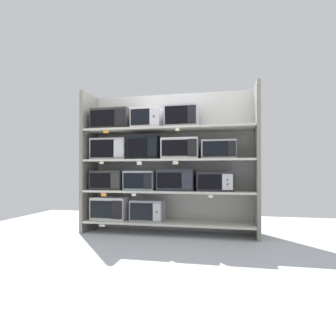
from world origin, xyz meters
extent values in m
cube|color=#B2B7BC|center=(0.00, -1.00, -0.01)|extent=(6.46, 6.00, 0.02)
cube|color=#B2B2AD|center=(0.00, 0.28, 1.06)|extent=(2.66, 0.04, 2.12)
cube|color=gray|center=(-1.26, 0.00, 1.06)|extent=(0.05, 0.52, 2.12)
cube|color=gray|center=(1.26, 0.00, 1.06)|extent=(0.05, 0.52, 2.12)
cube|color=beige|center=(0.00, 0.00, 0.17)|extent=(2.46, 0.52, 0.03)
cube|color=silver|center=(-0.90, 0.00, 0.35)|extent=(0.53, 0.33, 0.34)
cube|color=black|center=(-0.98, -0.17, 0.35)|extent=(0.34, 0.01, 0.25)
cube|color=black|center=(-0.73, -0.17, 0.35)|extent=(0.15, 0.01, 0.27)
cylinder|color=#262628|center=(-0.73, -0.18, 0.35)|extent=(0.02, 0.01, 0.02)
cube|color=#9C9AA7|center=(-0.30, 0.00, 0.33)|extent=(0.48, 0.32, 0.31)
cube|color=black|center=(-0.36, -0.17, 0.33)|extent=(0.34, 0.01, 0.24)
cube|color=silver|center=(-0.13, -0.17, 0.33)|extent=(0.11, 0.01, 0.24)
cylinder|color=#262628|center=(-0.13, -0.18, 0.33)|extent=(0.02, 0.01, 0.02)
cube|color=white|center=(-0.92, -0.26, 0.13)|extent=(0.09, 0.00, 0.03)
cube|color=beige|center=(0.00, 0.00, 0.62)|extent=(2.46, 0.52, 0.03)
cube|color=#333131|center=(-0.92, 0.00, 0.78)|extent=(0.49, 0.36, 0.29)
cube|color=black|center=(-0.98, -0.19, 0.78)|extent=(0.33, 0.01, 0.21)
cube|color=#333131|center=(-0.75, -0.18, 0.78)|extent=(0.13, 0.01, 0.23)
cylinder|color=#262628|center=(-0.75, -0.19, 0.78)|extent=(0.02, 0.01, 0.02)
cube|color=#97A5A9|center=(-0.41, 0.00, 0.78)|extent=(0.45, 0.39, 0.29)
cube|color=black|center=(-0.46, -0.20, 0.78)|extent=(0.30, 0.01, 0.22)
cube|color=black|center=(-0.25, -0.20, 0.78)|extent=(0.12, 0.01, 0.23)
cube|color=#2C2D38|center=(0.13, 0.00, 0.79)|extent=(0.53, 0.36, 0.30)
cube|color=black|center=(0.06, -0.19, 0.79)|extent=(0.35, 0.01, 0.21)
cube|color=#2C2D38|center=(0.31, -0.19, 0.79)|extent=(0.15, 0.01, 0.24)
cylinder|color=#262628|center=(0.31, -0.19, 0.79)|extent=(0.02, 0.01, 0.02)
cube|color=#2C2733|center=(0.69, 0.00, 0.77)|extent=(0.50, 0.33, 0.27)
cube|color=black|center=(0.62, -0.17, 0.77)|extent=(0.33, 0.01, 0.20)
cube|color=silver|center=(0.86, -0.17, 0.77)|extent=(0.14, 0.01, 0.22)
cylinder|color=#262628|center=(0.86, -0.18, 0.74)|extent=(0.02, 0.01, 0.02)
cylinder|color=#262628|center=(0.86, -0.18, 0.80)|extent=(0.02, 0.01, 0.02)
cube|color=orange|center=(-0.89, -0.26, 0.58)|extent=(0.08, 0.00, 0.05)
cube|color=white|center=(-0.44, -0.26, 0.58)|extent=(0.06, 0.00, 0.03)
cube|color=white|center=(0.64, -0.26, 0.58)|extent=(0.05, 0.00, 0.04)
cube|color=beige|center=(0.00, 0.00, 1.07)|extent=(2.46, 0.52, 0.03)
cube|color=#BDB5BC|center=(-0.89, 0.00, 1.25)|extent=(0.55, 0.34, 0.32)
cube|color=black|center=(-0.96, -0.18, 1.25)|extent=(0.37, 0.01, 0.26)
cube|color=silver|center=(-0.70, -0.17, 1.25)|extent=(0.15, 0.01, 0.26)
cube|color=black|center=(-0.34, 0.00, 1.26)|extent=(0.46, 0.39, 0.33)
cube|color=black|center=(-0.40, -0.20, 1.26)|extent=(0.30, 0.01, 0.26)
cube|color=black|center=(-0.19, -0.20, 1.26)|extent=(0.13, 0.01, 0.27)
cylinder|color=#262628|center=(-0.19, -0.21, 1.26)|extent=(0.02, 0.01, 0.02)
cube|color=silver|center=(0.19, 0.00, 1.24)|extent=(0.52, 0.40, 0.30)
cube|color=black|center=(0.14, -0.21, 1.24)|extent=(0.37, 0.01, 0.22)
cube|color=black|center=(0.38, -0.21, 1.24)|extent=(0.13, 0.01, 0.24)
cylinder|color=#262628|center=(0.38, -0.22, 1.21)|extent=(0.02, 0.01, 0.02)
cylinder|color=#262628|center=(0.38, -0.22, 1.27)|extent=(0.02, 0.01, 0.02)
cube|color=#B4B1B7|center=(0.74, 0.00, 1.22)|extent=(0.48, 0.35, 0.26)
cube|color=black|center=(0.69, -0.18, 1.22)|extent=(0.34, 0.01, 0.21)
cube|color=black|center=(0.92, -0.18, 1.22)|extent=(0.11, 0.01, 0.21)
cylinder|color=#262628|center=(0.92, -0.19, 1.19)|extent=(0.02, 0.01, 0.02)
cylinder|color=#262628|center=(0.92, -0.19, 1.25)|extent=(0.02, 0.01, 0.02)
cube|color=beige|center=(-0.93, -0.26, 1.04)|extent=(0.06, 0.00, 0.03)
cube|color=white|center=(-0.36, -0.26, 1.03)|extent=(0.07, 0.00, 0.05)
cube|color=beige|center=(0.16, -0.26, 1.03)|extent=(0.08, 0.00, 0.04)
cube|color=beige|center=(0.00, 0.00, 1.53)|extent=(2.46, 0.52, 0.03)
cube|color=#32342F|center=(-0.88, 0.00, 1.70)|extent=(0.58, 0.35, 0.32)
cube|color=black|center=(-0.96, -0.18, 1.70)|extent=(0.38, 0.01, 0.24)
cube|color=black|center=(-0.68, -0.18, 1.70)|extent=(0.16, 0.01, 0.25)
cube|color=silver|center=(-0.31, 0.00, 1.69)|extent=(0.43, 0.38, 0.30)
cube|color=black|center=(-0.37, -0.20, 1.69)|extent=(0.28, 0.01, 0.23)
cube|color=silver|center=(-0.16, -0.20, 1.69)|extent=(0.13, 0.01, 0.24)
cylinder|color=#262628|center=(-0.16, -0.21, 1.69)|extent=(0.02, 0.01, 0.02)
cube|color=#B4B0C2|center=(0.21, 0.00, 1.70)|extent=(0.47, 0.35, 0.32)
cube|color=black|center=(0.15, -0.18, 1.70)|extent=(0.32, 0.01, 0.25)
cube|color=black|center=(0.37, -0.18, 1.70)|extent=(0.12, 0.01, 0.26)
cube|color=orange|center=(-0.86, -0.26, 1.49)|extent=(0.08, 0.00, 0.04)
cube|color=beige|center=(0.19, -0.26, 1.49)|extent=(0.05, 0.00, 0.04)
camera|label=1|loc=(0.88, -4.18, 0.91)|focal=31.13mm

